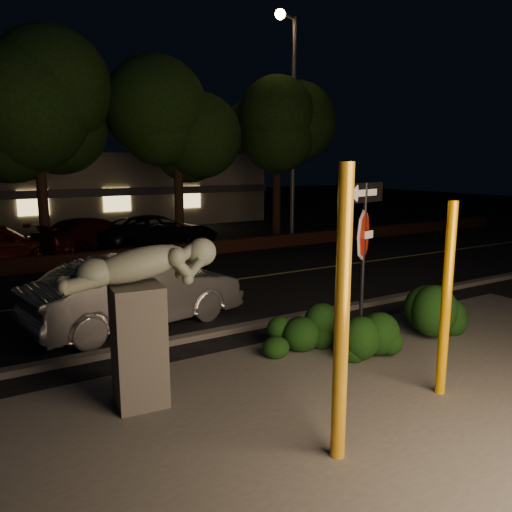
% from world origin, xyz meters
% --- Properties ---
extents(ground, '(90.00, 90.00, 0.00)m').
position_xyz_m(ground, '(0.00, 10.00, 0.00)').
color(ground, black).
rests_on(ground, ground).
extents(patio, '(14.00, 6.00, 0.02)m').
position_xyz_m(patio, '(0.00, -1.00, 0.01)').
color(patio, '#4C4944').
rests_on(patio, ground).
extents(road, '(80.00, 8.00, 0.01)m').
position_xyz_m(road, '(0.00, 7.00, 0.01)').
color(road, black).
rests_on(road, ground).
extents(lane_marking, '(80.00, 0.12, 0.00)m').
position_xyz_m(lane_marking, '(0.00, 7.00, 0.02)').
color(lane_marking, gold).
rests_on(lane_marking, road).
extents(curb, '(80.00, 0.25, 0.12)m').
position_xyz_m(curb, '(0.00, 2.90, 0.06)').
color(curb, '#4C4944').
rests_on(curb, ground).
extents(brick_wall, '(40.00, 0.35, 0.50)m').
position_xyz_m(brick_wall, '(0.00, 11.30, 0.25)').
color(brick_wall, '#4D2819').
rests_on(brick_wall, ground).
extents(parking_lot, '(40.00, 12.00, 0.01)m').
position_xyz_m(parking_lot, '(0.00, 17.00, 0.01)').
color(parking_lot, black).
rests_on(parking_lot, ground).
extents(building, '(22.00, 10.20, 4.00)m').
position_xyz_m(building, '(0.00, 24.99, 2.00)').
color(building, '#6D6457').
rests_on(building, ground).
extents(tree_far_b, '(5.20, 5.20, 8.41)m').
position_xyz_m(tree_far_b, '(-2.50, 13.20, 6.05)').
color(tree_far_b, black).
rests_on(tree_far_b, ground).
extents(tree_far_c, '(4.80, 4.80, 7.84)m').
position_xyz_m(tree_far_c, '(2.50, 12.80, 5.66)').
color(tree_far_c, black).
rests_on(tree_far_c, ground).
extents(tree_far_d, '(4.40, 4.40, 7.42)m').
position_xyz_m(tree_far_d, '(7.50, 13.30, 5.42)').
color(tree_far_d, black).
rests_on(tree_far_d, ground).
extents(yellow_pole_left, '(0.18, 0.18, 3.51)m').
position_xyz_m(yellow_pole_left, '(-1.49, -1.72, 1.76)').
color(yellow_pole_left, gold).
rests_on(yellow_pole_left, ground).
extents(yellow_pole_right, '(0.15, 0.15, 2.97)m').
position_xyz_m(yellow_pole_right, '(0.96, -1.23, 1.48)').
color(yellow_pole_right, '#FFA906').
rests_on(yellow_pole_right, ground).
extents(signpost, '(1.05, 0.29, 3.16)m').
position_xyz_m(signpost, '(0.89, 0.49, 2.25)').
color(signpost, black).
rests_on(signpost, ground).
extents(sculpture, '(2.26, 0.81, 2.41)m').
position_xyz_m(sculpture, '(-3.04, 0.80, 1.49)').
color(sculpture, '#4C4944').
rests_on(sculpture, ground).
extents(hedge_center, '(1.88, 1.33, 0.89)m').
position_xyz_m(hedge_center, '(0.15, 1.47, 0.44)').
color(hedge_center, black).
rests_on(hedge_center, ground).
extents(hedge_right, '(1.65, 1.28, 0.96)m').
position_xyz_m(hedge_right, '(1.07, 0.46, 0.48)').
color(hedge_right, black).
rests_on(hedge_right, ground).
extents(hedge_far_right, '(1.84, 1.40, 1.13)m').
position_xyz_m(hedge_far_right, '(3.33, 0.55, 0.57)').
color(hedge_far_right, black).
rests_on(hedge_far_right, ground).
extents(streetlight, '(1.35, 0.76, 9.59)m').
position_xyz_m(streetlight, '(7.63, 12.44, 5.70)').
color(streetlight, '#4C4C51').
rests_on(streetlight, ground).
extents(silver_sedan, '(4.84, 2.43, 1.52)m').
position_xyz_m(silver_sedan, '(-2.00, 4.29, 0.76)').
color(silver_sedan, '#A8A8AC').
rests_on(silver_sedan, ground).
extents(parked_car_darkred, '(5.22, 3.91, 1.41)m').
position_xyz_m(parked_car_darkred, '(-0.67, 13.79, 0.70)').
color(parked_car_darkred, '#390D09').
rests_on(parked_car_darkred, ground).
extents(parked_car_dark, '(5.47, 3.22, 1.43)m').
position_xyz_m(parked_car_dark, '(1.69, 13.21, 0.71)').
color(parked_car_dark, black).
rests_on(parked_car_dark, ground).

